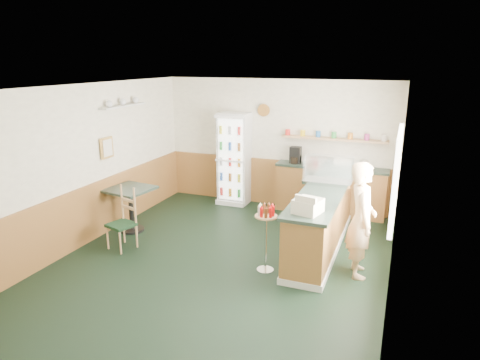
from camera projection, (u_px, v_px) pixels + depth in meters
The scene contains 13 objects.
ground at pixel (222, 261), 6.78m from camera, with size 6.00×6.00×0.00m, color black.
room_envelope at pixel (226, 156), 7.10m from camera, with size 5.04×6.02×2.72m.
service_counter at pixel (321, 222), 7.15m from camera, with size 0.68×3.01×1.01m.
back_counter at pixel (330, 188), 8.73m from camera, with size 2.24×0.42×1.69m.
drinks_fridge at pixel (234, 159), 9.29m from camera, with size 0.66×0.54×1.99m.
display_case at pixel (329, 170), 7.35m from camera, with size 0.82×0.43×0.47m.
cash_register at pixel (308, 206), 5.96m from camera, with size 0.34×0.36×0.20m, color beige.
shopkeeper at pixel (361, 220), 6.14m from camera, with size 0.57×0.41×1.71m, color tan.
condiment_stand at pixel (266, 227), 6.28m from camera, with size 0.33×0.33×1.03m.
newspaper_rack at pixel (299, 219), 7.20m from camera, with size 0.09×0.42×0.50m.
cafe_table at pixel (131, 201), 7.82m from camera, with size 0.85×0.85×0.83m.
cafe_chair at pixel (124, 216), 7.16m from camera, with size 0.49×0.49×1.06m.
dog_doorstop at pixel (291, 238), 7.31m from camera, with size 0.23×0.30×0.28m.
Camera 1 is at (2.51, -5.65, 3.08)m, focal length 32.00 mm.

